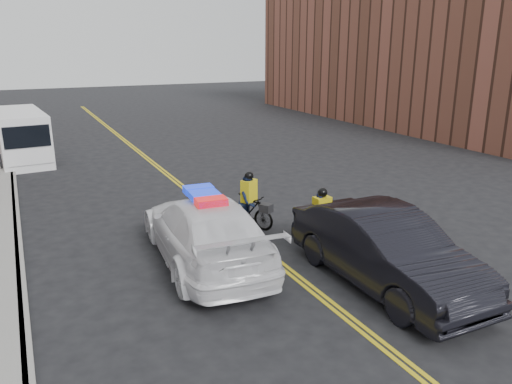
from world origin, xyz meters
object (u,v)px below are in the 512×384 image
object	(u,v)px
police_cruiser	(206,230)
dark_sedan	(385,249)
cargo_van	(21,137)
cyclist_far	(249,206)
cyclist_near	(321,228)

from	to	relation	value
police_cruiser	dark_sedan	xyz separation A→B (m)	(3.26, -3.04, 0.03)
police_cruiser	cargo_van	world-z (taller)	cargo_van
police_cruiser	cyclist_far	distance (m)	2.75
cyclist_near	dark_sedan	bearing A→B (deg)	-90.38
cyclist_far	police_cruiser	bearing A→B (deg)	-168.49
cyclist_near	cargo_van	bearing A→B (deg)	111.80
cargo_van	cyclist_near	world-z (taller)	cargo_van
dark_sedan	cyclist_far	world-z (taller)	dark_sedan
police_cruiser	cyclist_near	bearing A→B (deg)	174.28
police_cruiser	cargo_van	xyz separation A→B (m)	(-3.85, 14.71, 0.30)
cargo_van	dark_sedan	bearing A→B (deg)	-72.68
dark_sedan	cyclist_far	distance (m)	4.98
cargo_van	cyclist_far	xyz separation A→B (m)	(5.93, -12.91, -0.47)
cargo_van	cyclist_far	world-z (taller)	cargo_van
dark_sedan	cargo_van	bearing A→B (deg)	111.90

